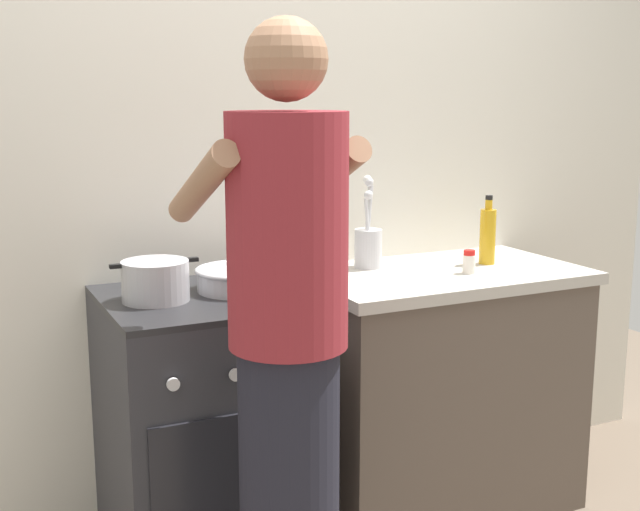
# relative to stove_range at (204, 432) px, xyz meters

# --- Properties ---
(back_wall) EXTENTS (3.20, 0.10, 2.50)m
(back_wall) POSITION_rel_stove_range_xyz_m (0.55, 0.35, 0.80)
(back_wall) COLOR silver
(back_wall) RESTS_ON ground
(countertop) EXTENTS (1.00, 0.60, 0.90)m
(countertop) POSITION_rel_stove_range_xyz_m (0.90, 0.00, 0.00)
(countertop) COLOR brown
(countertop) RESTS_ON ground
(stove_range) EXTENTS (0.60, 0.62, 0.90)m
(stove_range) POSITION_rel_stove_range_xyz_m (0.00, 0.00, 0.00)
(stove_range) COLOR #2D2D33
(stove_range) RESTS_ON ground
(pot) EXTENTS (0.27, 0.20, 0.12)m
(pot) POSITION_rel_stove_range_xyz_m (-0.14, 0.00, 0.51)
(pot) COLOR #B2B2B7
(pot) RESTS_ON stove_range
(mixing_bowl) EXTENTS (0.29, 0.29, 0.07)m
(mixing_bowl) POSITION_rel_stove_range_xyz_m (0.14, 0.02, 0.49)
(mixing_bowl) COLOR #B7B7BC
(mixing_bowl) RESTS_ON stove_range
(utensil_crock) EXTENTS (0.10, 0.10, 0.33)m
(utensil_crock) POSITION_rel_stove_range_xyz_m (0.68, 0.15, 0.54)
(utensil_crock) COLOR silver
(utensil_crock) RESTS_ON countertop
(spice_bottle) EXTENTS (0.04, 0.04, 0.08)m
(spice_bottle) POSITION_rel_stove_range_xyz_m (0.95, -0.09, 0.49)
(spice_bottle) COLOR silver
(spice_bottle) RESTS_ON countertop
(oil_bottle) EXTENTS (0.06, 0.06, 0.25)m
(oil_bottle) POSITION_rel_stove_range_xyz_m (1.11, 0.02, 0.56)
(oil_bottle) COLOR gold
(oil_bottle) RESTS_ON countertop
(person) EXTENTS (0.41, 0.50, 1.70)m
(person) POSITION_rel_stove_range_xyz_m (0.04, -0.59, 0.41)
(person) COLOR black
(person) RESTS_ON ground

